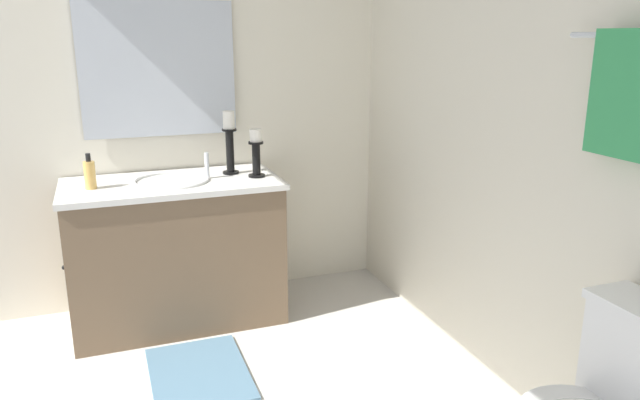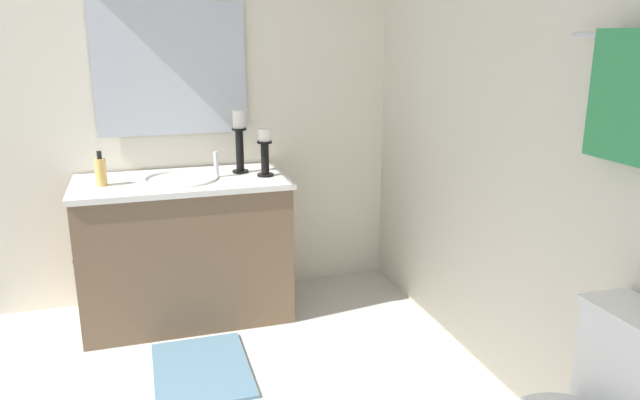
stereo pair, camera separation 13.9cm
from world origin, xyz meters
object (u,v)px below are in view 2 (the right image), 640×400
towel_near_vanity (625,96)px  bath_mat (202,369)px  vanity_cabinet (185,249)px  sink_basin (182,186)px  candle_holder_short (239,139)px  mirror (171,69)px  candle_holder_tall (265,151)px  towel_bar (638,35)px  soap_bottle (101,171)px

towel_near_vanity → bath_mat: (-1.08, -1.23, -1.35)m
vanity_cabinet → bath_mat: 0.74m
sink_basin → bath_mat: bearing=-0.1°
candle_holder_short → bath_mat: bearing=-25.5°
mirror → bath_mat: size_ratio=1.38×
mirror → candle_holder_short: 0.54m
candle_holder_tall → towel_near_vanity: bearing=25.2°
candle_holder_short → bath_mat: 1.24m
towel_bar → towel_near_vanity: size_ratio=1.39×
sink_basin → towel_bar: bearing=36.1°
soap_bottle → towel_near_vanity: size_ratio=0.45×
soap_bottle → towel_bar: towel_bar is taller
vanity_cabinet → soap_bottle: (0.02, -0.40, 0.47)m
candle_holder_tall → mirror: bearing=-126.7°
vanity_cabinet → bath_mat: size_ratio=1.89×
soap_bottle → candle_holder_short: bearing=97.5°
sink_basin → bath_mat: size_ratio=0.67×
mirror → candle_holder_short: size_ratio=2.39×
vanity_cabinet → towel_near_vanity: bearing=35.7°
vanity_cabinet → soap_bottle: size_ratio=6.31×
candle_holder_short → towel_near_vanity: (1.78, 0.90, 0.38)m
bath_mat → mirror: bearing=180.0°
sink_basin → towel_bar: size_ratio=0.72×
towel_bar → towel_near_vanity: (0.00, -0.02, -0.18)m
mirror → candle_holder_short: mirror is taller
mirror → towel_bar: size_ratio=1.48×
mirror → candle_holder_tall: 0.70m
candle_holder_tall → candle_holder_short: size_ratio=0.75×
vanity_cabinet → mirror: (-0.28, 0.00, 0.96)m
mirror → towel_bar: 2.35m
soap_bottle → towel_bar: (1.68, 1.65, 0.67)m
soap_bottle → bath_mat: 1.12m
soap_bottle → towel_near_vanity: 2.39m
candle_holder_tall → candle_holder_short: candle_holder_short is taller
sink_basin → towel_near_vanity: size_ratio=1.00×
soap_bottle → bath_mat: size_ratio=0.30×
towel_near_vanity → candle_holder_short: bearing=-153.3°
soap_bottle → candle_holder_tall: bearing=88.0°
candle_holder_tall → bath_mat: 1.17m
sink_basin → towel_near_vanity: 2.19m
sink_basin → soap_bottle: 0.42m
candle_holder_short → towel_near_vanity: size_ratio=0.86×
sink_basin → mirror: bearing=-179.8°
towel_near_vanity → bath_mat: 2.12m
candle_holder_tall → soap_bottle: candle_holder_tall is taller
vanity_cabinet → towel_near_vanity: (1.71, 1.23, 0.96)m
candle_holder_tall → soap_bottle: (-0.03, -0.85, -0.06)m
sink_basin → bath_mat: 0.97m
towel_bar → mirror: bearing=-147.9°
candle_holder_short → vanity_cabinet: bearing=-77.7°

